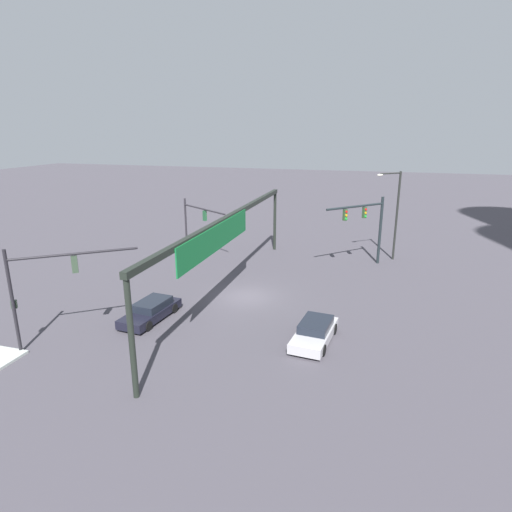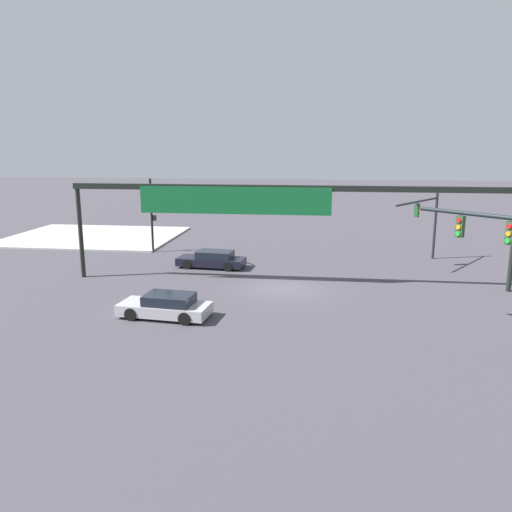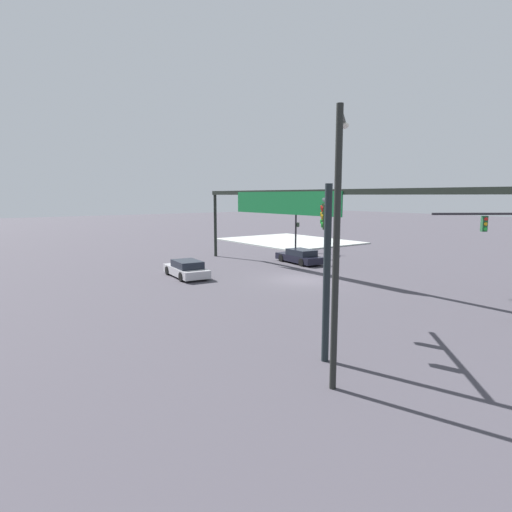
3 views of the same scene
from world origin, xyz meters
The scene contains 9 objects.
ground_plane centered at (0.00, 0.00, 0.00)m, with size 206.00×206.00×0.00m, color #444049.
sidewalk_corner centered at (19.03, -15.32, 0.07)m, with size 15.40×12.36×0.15m, color #B1B9B3.
traffic_signal_near_corner centered at (10.38, -8.37, 3.97)m, with size 4.22×5.69×5.92m.
traffic_signal_opposite_side centered at (-10.17, 7.94, 4.18)m, with size 4.72×4.54×6.14m.
traffic_signal_cross_street centered at (-9.70, -8.30, 3.59)m, with size 3.91×5.76×5.26m.
streetlamp_curved_arm centered at (-12.81, 10.18, 4.80)m, with size 1.85×2.18×8.25m.
overhead_sign_gantry centered at (0.85, -1.17, 5.26)m, with size 26.94×0.43×6.13m.
sedan_car_approaching centered at (5.41, -4.85, 0.58)m, with size 4.89×2.25×1.21m.
sedan_car_waiting_far centered at (5.49, 5.83, 0.58)m, with size 4.71×2.31×1.21m.
Camera 3 is at (-21.45, 19.46, 5.75)m, focal length 30.03 mm.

